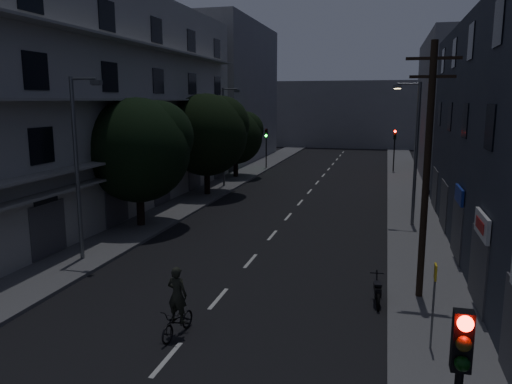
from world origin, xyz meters
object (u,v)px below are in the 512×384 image
at_px(motorcycle, 377,292).
at_px(utility_pole, 427,167).
at_px(cyclist, 178,313).
at_px(bus_stop_sign, 434,291).

bearing_deg(motorcycle, utility_pole, 22.92).
xyz_separation_m(utility_pole, cyclist, (-7.37, -4.86, -4.11)).
xyz_separation_m(bus_stop_sign, cyclist, (-7.45, -0.81, -1.14)).
bearing_deg(motorcycle, bus_stop_sign, -69.13).
bearing_deg(utility_pole, motorcycle, -152.57).
distance_m(utility_pole, motorcycle, 4.74).
bearing_deg(utility_pole, cyclist, -146.59).
distance_m(utility_pole, bus_stop_sign, 5.02).
bearing_deg(motorcycle, cyclist, -149.72).
height_order(utility_pole, motorcycle, utility_pole).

